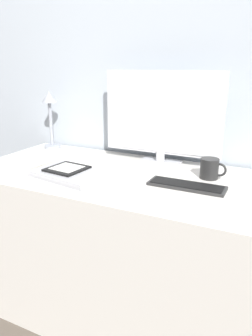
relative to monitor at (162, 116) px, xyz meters
name	(u,v)px	position (x,y,z in m)	size (l,w,h in m)	color
ground_plane	(110,334)	(-0.07, -0.43, -0.96)	(10.00, 10.00, 0.00)	brown
wall_back	(161,64)	(-0.07, 0.15, 0.24)	(3.60, 0.05, 2.40)	#B2BCC6
desk	(128,246)	(-0.07, -0.24, -0.60)	(1.49, 0.68, 0.73)	silver
monitor	(162,116)	(0.00, 0.00, 0.00)	(0.59, 0.11, 0.45)	silver
keyboard	(187,186)	(0.22, -0.27, -0.23)	(0.31, 0.10, 0.01)	#282828
laptop	(71,174)	(-0.28, -0.37, -0.22)	(0.35, 0.27, 0.02)	#A3A3A8
ereader	(67,169)	(-0.31, -0.36, -0.21)	(0.17, 0.17, 0.01)	black
desk_lamp	(50,112)	(-0.68, 0.01, -0.02)	(0.10, 0.10, 0.33)	#999EA8
notebook	(32,161)	(-0.57, -0.29, -0.22)	(0.24, 0.28, 0.02)	silver
coffee_mug	(210,169)	(0.27, -0.12, -0.19)	(0.11, 0.08, 0.09)	black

